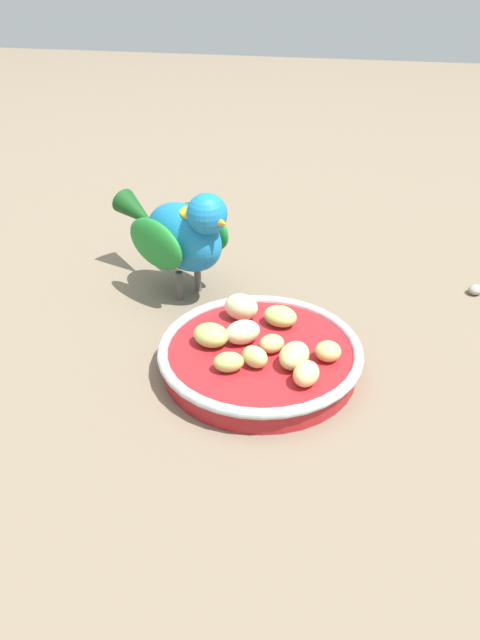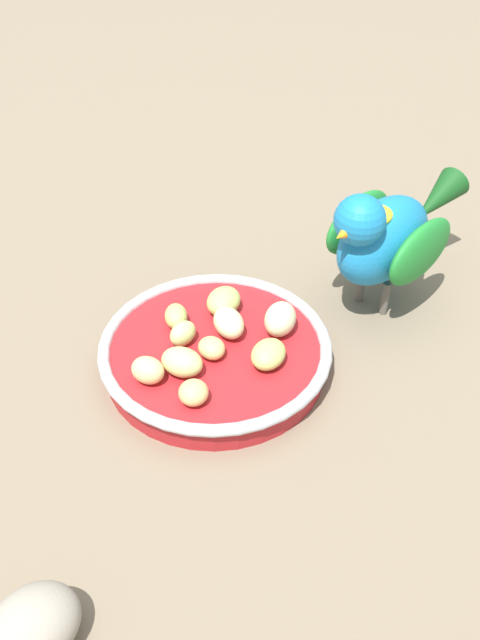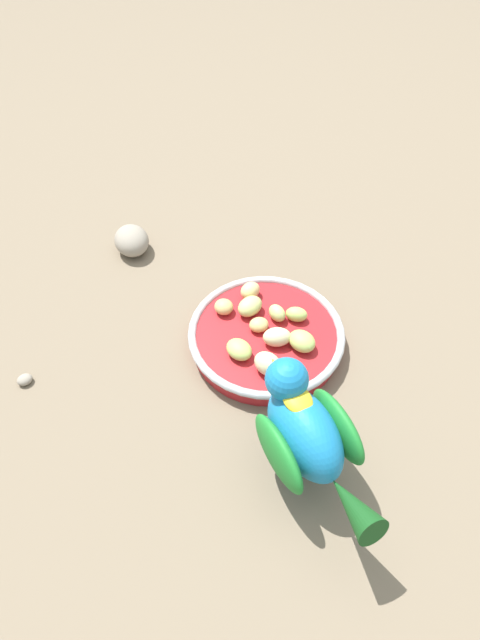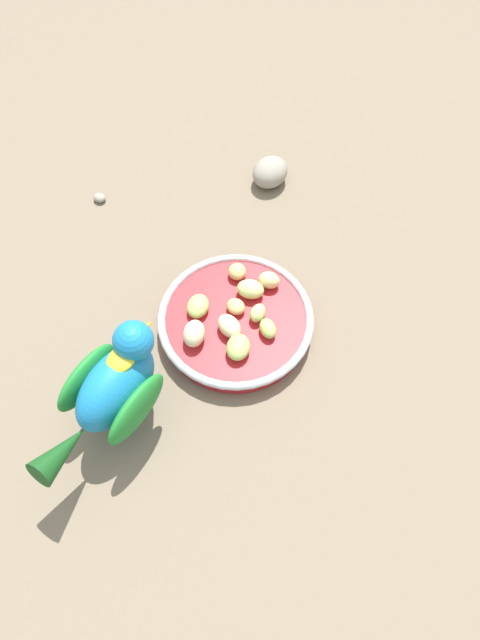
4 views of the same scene
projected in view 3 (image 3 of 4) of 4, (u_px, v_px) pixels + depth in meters
ground_plane at (276, 330)px, 0.76m from camera, size 4.00×4.00×0.00m
feeding_bowl at (267, 337)px, 0.73m from camera, size 0.20×0.20×0.03m
apple_piece_0 at (277, 337)px, 0.71m from camera, size 0.04×0.04×0.02m
apple_piece_1 at (239, 350)px, 0.70m from camera, size 0.04×0.04×0.02m
apple_piece_2 at (277, 316)px, 0.73m from camera, size 0.03×0.03×0.02m
apple_piece_3 at (224, 307)px, 0.75m from camera, size 0.03×0.03×0.02m
apple_piece_4 at (268, 364)px, 0.68m from camera, size 0.04×0.03×0.03m
apple_piece_5 at (250, 306)px, 0.74m from camera, size 0.04×0.04×0.02m
apple_piece_6 at (250, 291)px, 0.76m from camera, size 0.03×0.03×0.02m
apple_piece_7 at (302, 341)px, 0.71m from camera, size 0.04×0.04×0.02m
apple_piece_8 at (259, 325)px, 0.73m from camera, size 0.03×0.03×0.02m
apple_piece_9 at (297, 314)px, 0.74m from camera, size 0.03×0.03×0.02m
parrot at (307, 433)px, 0.57m from camera, size 0.18×0.14×0.14m
rock_large at (132, 241)px, 0.85m from camera, size 0.08×0.08×0.04m
pebble_0 at (25, 380)px, 0.70m from camera, size 0.02×0.02×0.01m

